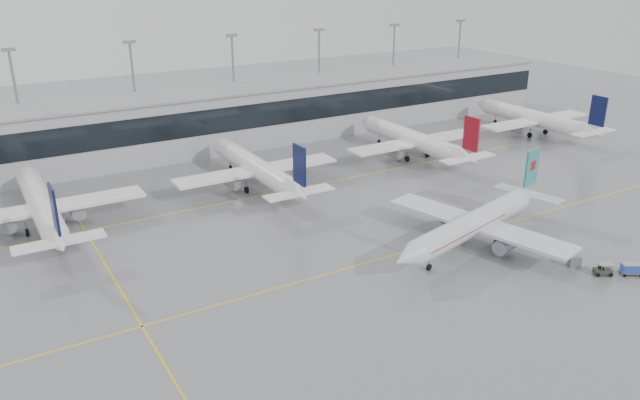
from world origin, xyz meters
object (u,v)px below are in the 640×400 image
baggage_tug (603,271)px  gse_unit (574,261)px  air_canada_jet (477,222)px  baggage_cart (631,268)px

baggage_tug → gse_unit: bearing=137.1°
air_canada_jet → gse_unit: size_ratio=23.90×
air_canada_jet → baggage_cart: 20.18m
gse_unit → baggage_cart: bearing=-22.2°
baggage_cart → air_canada_jet: bearing=153.1°
baggage_tug → gse_unit: (-1.06, 3.58, 0.17)m
air_canada_jet → baggage_cart: (10.75, -16.89, -2.52)m
air_canada_jet → baggage_cart: bearing=108.1°
baggage_cart → gse_unit: bearing=158.2°
baggage_cart → gse_unit: 6.83m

